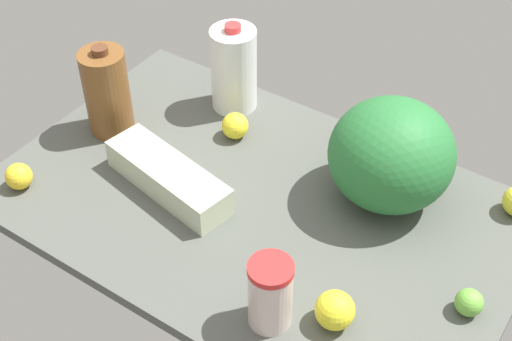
% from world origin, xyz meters
% --- Properties ---
extents(countertop, '(1.20, 0.76, 0.03)m').
position_xyz_m(countertop, '(0.00, 0.00, 0.01)').
color(countertop, '#4E514B').
rests_on(countertop, ground).
extents(watermelon, '(0.28, 0.28, 0.25)m').
position_xyz_m(watermelon, '(0.24, 0.19, 0.16)').
color(watermelon, '#276F34').
rests_on(watermelon, countertop).
extents(egg_carton, '(0.35, 0.16, 0.07)m').
position_xyz_m(egg_carton, '(-0.20, -0.08, 0.07)').
color(egg_carton, beige).
rests_on(egg_carton, countertop).
extents(tumbler_cup, '(0.09, 0.09, 0.16)m').
position_xyz_m(tumbler_cup, '(0.20, -0.26, 0.11)').
color(tumbler_cup, beige).
rests_on(tumbler_cup, countertop).
extents(milk_jug, '(0.12, 0.12, 0.25)m').
position_xyz_m(milk_jug, '(-0.26, 0.28, 0.15)').
color(milk_jug, white).
rests_on(milk_jug, countertop).
extents(chocolate_milk_jug, '(0.11, 0.11, 0.25)m').
position_xyz_m(chocolate_milk_jug, '(-0.46, 0.02, 0.14)').
color(chocolate_milk_jug, brown).
rests_on(chocolate_milk_jug, countertop).
extents(lemon_loose, '(0.06, 0.06, 0.06)m').
position_xyz_m(lemon_loose, '(-0.49, -0.27, 0.06)').
color(lemon_loose, yellow).
rests_on(lemon_loose, countertop).
extents(lemon_by_jug, '(0.08, 0.08, 0.08)m').
position_xyz_m(lemon_by_jug, '(0.31, -0.19, 0.07)').
color(lemon_by_jug, yellow).
rests_on(lemon_by_jug, countertop).
extents(lime_far_back, '(0.06, 0.06, 0.06)m').
position_xyz_m(lime_far_back, '(0.52, -0.02, 0.06)').
color(lime_far_back, '#67B03D').
rests_on(lime_far_back, countertop).
extents(lemon_near_front, '(0.07, 0.07, 0.07)m').
position_xyz_m(lemon_near_front, '(-0.18, 0.17, 0.06)').
color(lemon_near_front, yellow).
rests_on(lemon_near_front, countertop).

